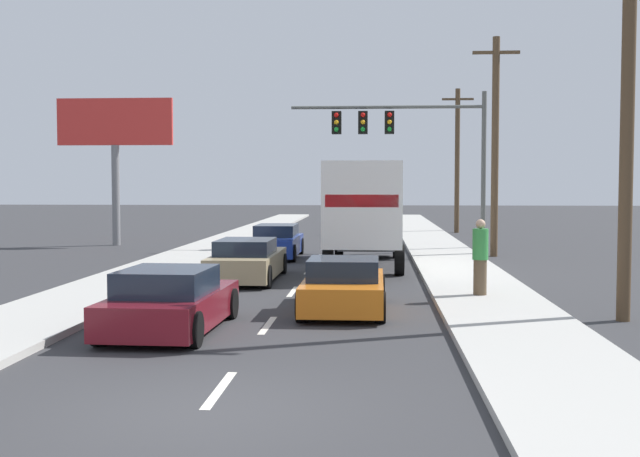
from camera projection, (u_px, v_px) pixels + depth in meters
name	position (u px, v px, depth m)	size (l,w,h in m)	color
ground_plane	(325.00, 249.00, 34.82)	(140.00, 140.00, 0.00)	#333335
sidewalk_right	(448.00, 258.00, 29.51)	(2.61, 80.00, 0.14)	#B2AFA8
sidewalk_left	(189.00, 257.00, 30.16)	(2.61, 80.00, 0.14)	#B2AFA8
lane_markings	(319.00, 257.00, 30.91)	(0.14, 52.00, 0.01)	silver
car_blue	(276.00, 242.00, 30.52)	(1.82, 4.37, 1.27)	#1E389E
car_tan	(247.00, 261.00, 23.33)	(1.87, 4.70, 1.23)	tan
car_maroon	(170.00, 302.00, 15.25)	(2.02, 4.17, 1.24)	maroon
box_truck	(366.00, 207.00, 26.94)	(2.62, 9.06, 3.49)	white
car_orange	(344.00, 287.00, 17.69)	(1.86, 4.06, 1.20)	orange
traffic_signal_mast	(395.00, 132.00, 33.82)	(8.26, 0.69, 6.72)	#595B56
utility_pole_near	(628.00, 78.00, 16.19)	(1.80, 0.28, 9.70)	brown
utility_pole_mid	(495.00, 144.00, 30.80)	(1.80, 0.28, 8.47)	brown
utility_pole_far	(457.00, 159.00, 45.89)	(1.80, 0.28, 8.28)	brown
roadside_billboard	(115.00, 137.00, 36.42)	(5.34, 0.36, 6.73)	slate
pedestrian_near_corner	(480.00, 257.00, 19.31)	(0.38, 0.38, 1.84)	brown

